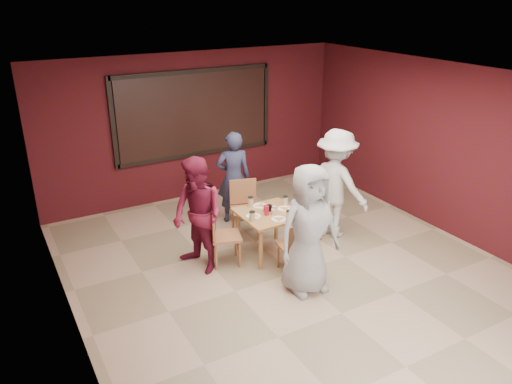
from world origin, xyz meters
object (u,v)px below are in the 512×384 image
dining_table (269,217)px  diner_right (336,184)px  chair_left (221,233)px  chair_right (311,212)px  chair_front (295,245)px  diner_back (233,177)px  diner_left (198,216)px  chair_back (244,205)px  diner_front (308,230)px

dining_table → diner_right: bearing=1.1°
chair_left → chair_right: size_ratio=1.08×
chair_left → chair_front: bearing=-44.3°
dining_table → diner_back: size_ratio=0.54×
diner_back → chair_left: bearing=73.6°
diner_back → diner_left: size_ratio=0.95×
diner_back → diner_right: size_ratio=0.90×
chair_right → diner_right: diner_right is taller
chair_front → chair_right: chair_right is taller
chair_right → diner_right: (0.41, -0.08, 0.44)m
chair_back → dining_table: bearing=-89.8°
dining_table → diner_right: 1.31m
chair_front → diner_front: (-0.09, -0.42, 0.44)m
diner_back → chair_front: bearing=106.6°
chair_right → diner_front: 1.59m
chair_back → chair_right: size_ratio=1.12×
chair_left → diner_right: bearing=-1.8°
chair_right → diner_back: bearing=122.7°
dining_table → chair_back: size_ratio=0.95×
diner_back → diner_right: (1.20, -1.31, 0.09)m
chair_front → chair_back: (-0.03, 1.49, 0.06)m
chair_left → diner_back: bearing=55.5°
chair_front → chair_left: size_ratio=0.91×
dining_table → chair_front: size_ratio=1.08×
dining_table → chair_front: (0.02, -0.69, -0.15)m
dining_table → diner_left: 1.15m
chair_right → dining_table: bearing=-173.5°
chair_right → chair_left: bearing=-179.6°
diner_right → diner_left: bearing=69.2°
dining_table → diner_left: diner_left is taller
diner_right → chair_right: bearing=60.7°
diner_left → chair_back: bearing=106.6°
chair_right → diner_right: bearing=-10.5°
chair_right → diner_front: size_ratio=0.46×
chair_back → chair_front: bearing=-89.0°
chair_right → diner_back: size_ratio=0.51×
chair_front → chair_right: size_ratio=0.99×
chair_left → diner_left: diner_left is taller
chair_back → diner_left: (-1.12, -0.68, 0.33)m
chair_back → diner_right: diner_right is taller
chair_front → diner_left: 1.45m
diner_front → diner_right: bearing=41.9°
chair_left → diner_front: diner_front is taller
chair_front → diner_back: size_ratio=0.50×
chair_left → diner_back: 1.54m
diner_front → diner_left: bearing=132.4°
chair_left → diner_back: diner_back is taller
diner_front → chair_front: bearing=79.7°
diner_front → diner_left: (-1.06, 1.22, -0.05)m
dining_table → diner_back: bearing=86.8°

